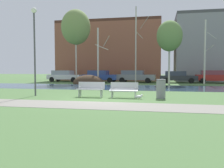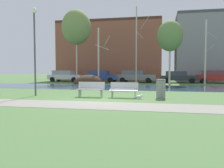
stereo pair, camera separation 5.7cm
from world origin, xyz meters
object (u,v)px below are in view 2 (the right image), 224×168
at_px(bench_right, 124,89).
at_px(trash_bin, 161,88).
at_px(seagull, 139,97).
at_px(parked_hatch_third_grey, 136,76).
at_px(parked_wagon_fourth_dark, 178,77).
at_px(bench_left, 91,89).
at_px(streetlamp, 34,37).
at_px(parked_suv_fifth_red, 216,76).
at_px(parked_sedan_second_blue, 101,76).
at_px(parked_van_nearest_white, 65,76).

bearing_deg(bench_right, trash_bin, 3.01).
xyz_separation_m(seagull, parked_hatch_third_grey, (-2.01, 16.85, 0.67)).
bearing_deg(trash_bin, parked_wagon_fourth_dark, 83.03).
distance_m(parked_hatch_third_grey, parked_wagon_fourth_dark, 5.19).
height_order(bench_left, parked_hatch_third_grey, parked_hatch_third_grey).
bearing_deg(streetlamp, seagull, -3.33).
bearing_deg(streetlamp, parked_suv_fifth_red, 50.57).
bearing_deg(parked_suv_fifth_red, parked_wagon_fourth_dark, -178.41).
distance_m(bench_right, parked_hatch_third_grey, 16.43).
bearing_deg(parked_wagon_fourth_dark, seagull, -100.53).
xyz_separation_m(bench_right, parked_sedan_second_blue, (-5.57, 16.29, 0.32)).
bearing_deg(parked_wagon_fourth_dark, parked_suv_fifth_red, 1.59).
bearing_deg(seagull, parked_hatch_third_grey, 96.79).
xyz_separation_m(streetlamp, parked_wagon_fourth_dark, (9.53, 16.72, -2.80)).
height_order(bench_left, seagull, bench_left).
height_order(trash_bin, parked_van_nearest_white, parked_van_nearest_white).
distance_m(parked_van_nearest_white, parked_hatch_third_grey, 9.48).
relative_size(bench_right, seagull, 3.47).
bearing_deg(parked_hatch_third_grey, seagull, -83.21).
relative_size(seagull, parked_van_nearest_white, 0.10).
bearing_deg(parked_suv_fifth_red, bench_left, -121.73).
bearing_deg(streetlamp, bench_left, 1.45).
relative_size(bench_right, parked_sedan_second_blue, 0.36).
distance_m(seagull, parked_sedan_second_blue, 17.97).
relative_size(parked_van_nearest_white, parked_sedan_second_blue, 1.07).
bearing_deg(parked_sedan_second_blue, bench_left, -77.52).
distance_m(bench_left, streetlamp, 4.66).
relative_size(bench_right, parked_van_nearest_white, 0.33).
bearing_deg(seagull, bench_left, 170.90).
bearing_deg(parked_sedan_second_blue, parked_hatch_third_grey, 1.28).
height_order(seagull, streetlamp, streetlamp).
bearing_deg(bench_right, parked_hatch_third_grey, 93.85).
height_order(bench_right, seagull, bench_right).
distance_m(parked_van_nearest_white, parked_sedan_second_blue, 5.02).
height_order(streetlamp, parked_van_nearest_white, streetlamp).
xyz_separation_m(bench_right, parked_van_nearest_white, (-10.58, 16.63, 0.32)).
xyz_separation_m(parked_hatch_third_grey, parked_wagon_fourth_dark, (5.18, 0.24, -0.05)).
bearing_deg(streetlamp, trash_bin, 1.50).
height_order(parked_hatch_third_grey, parked_suv_fifth_red, parked_suv_fifth_red).
bearing_deg(bench_left, parked_sedan_second_blue, 102.48).
bearing_deg(bench_left, bench_right, 0.00).
bearing_deg(parked_van_nearest_white, seagull, -56.10).
xyz_separation_m(bench_right, parked_wagon_fourth_dark, (4.08, 16.63, 0.28)).
distance_m(bench_left, seagull, 2.92).
distance_m(bench_left, trash_bin, 4.03).
bearing_deg(bench_left, parked_van_nearest_white, 117.39).
distance_m(bench_right, parked_van_nearest_white, 19.71).
bearing_deg(parked_van_nearest_white, bench_right, -57.54).
bearing_deg(parked_wagon_fourth_dark, bench_left, -109.97).
distance_m(seagull, parked_suv_fifth_red, 18.78).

